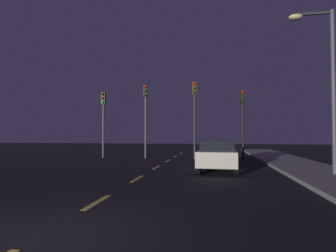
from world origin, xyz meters
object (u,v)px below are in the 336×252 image
object	(u,v)px
traffic_signal_far_left	(103,112)
car_stopped_ahead	(218,155)
traffic_signal_center_left	(146,107)
traffic_signal_far_right	(243,111)
traffic_signal_center_right	(194,105)
street_lamp_right	(326,76)

from	to	relation	value
traffic_signal_far_left	car_stopped_ahead	world-z (taller)	traffic_signal_far_left
traffic_signal_center_left	traffic_signal_far_right	world-z (taller)	traffic_signal_center_left
traffic_signal_center_right	traffic_signal_far_right	xyz separation A→B (m)	(3.34, -0.00, -0.43)
traffic_signal_far_right	car_stopped_ahead	world-z (taller)	traffic_signal_far_right
traffic_signal_far_left	traffic_signal_far_right	size ratio (longest dim) A/B	1.02
traffic_signal_center_right	traffic_signal_far_right	bearing A→B (deg)	-0.02
traffic_signal_center_right	traffic_signal_center_left	bearing A→B (deg)	-180.00
traffic_signal_far_right	street_lamp_right	xyz separation A→B (m)	(2.52, -7.61, 0.77)
traffic_signal_far_right	street_lamp_right	size ratio (longest dim) A/B	0.70
traffic_signal_far_left	street_lamp_right	size ratio (longest dim) A/B	0.72
traffic_signal_far_left	traffic_signal_center_left	world-z (taller)	traffic_signal_center_left
traffic_signal_far_left	traffic_signal_far_right	bearing A→B (deg)	-0.00
traffic_signal_center_left	traffic_signal_far_right	distance (m)	6.93
car_stopped_ahead	street_lamp_right	bearing A→B (deg)	-18.47
traffic_signal_far_right	street_lamp_right	bearing A→B (deg)	-71.69
traffic_signal_far_left	traffic_signal_far_right	xyz separation A→B (m)	(10.18, -0.00, -0.06)
traffic_signal_center_left	traffic_signal_center_right	bearing A→B (deg)	0.00
traffic_signal_center_left	car_stopped_ahead	xyz separation A→B (m)	(5.09, -6.16, -2.97)
traffic_signal_center_right	car_stopped_ahead	distance (m)	7.04
traffic_signal_center_left	car_stopped_ahead	world-z (taller)	traffic_signal_center_left
traffic_signal_far_right	street_lamp_right	world-z (taller)	street_lamp_right
traffic_signal_center_right	car_stopped_ahead	size ratio (longest dim) A/B	1.39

